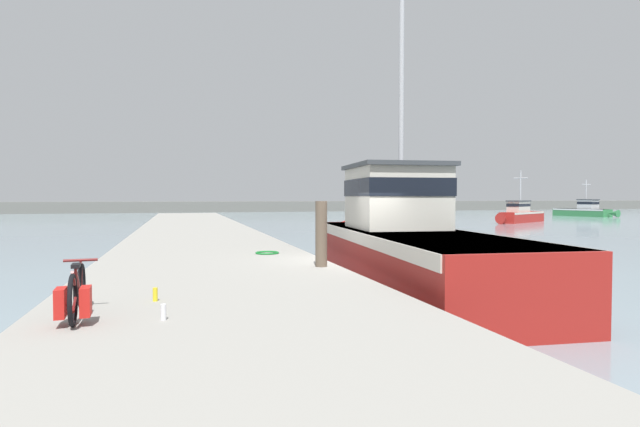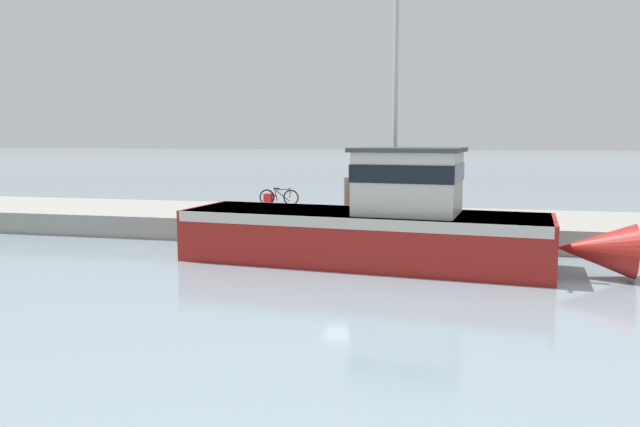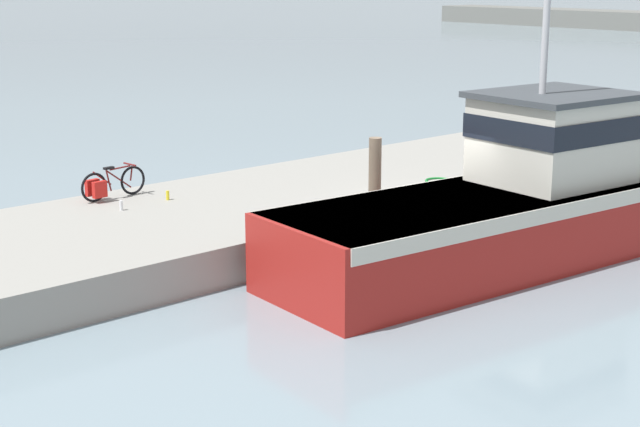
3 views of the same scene
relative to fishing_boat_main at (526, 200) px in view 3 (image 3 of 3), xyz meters
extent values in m
plane|color=gray|center=(-1.62, -0.69, -1.19)|extent=(320.00, 320.00, 0.00)
cube|color=gray|center=(-5.16, -0.69, -0.79)|extent=(5.57, 80.00, 0.80)
cube|color=maroon|center=(-0.05, -0.58, -0.44)|extent=(3.89, 10.68, 1.49)
cube|color=beige|center=(-0.05, -0.58, 0.15)|extent=(3.92, 10.48, 0.30)
cube|color=beige|center=(0.07, 0.72, 1.17)|extent=(2.60, 2.94, 1.73)
cube|color=black|center=(0.07, 0.72, 1.47)|extent=(2.65, 3.00, 0.48)
cube|color=#3D4247|center=(0.07, 0.72, 2.09)|extent=(2.80, 3.18, 0.12)
torus|color=black|center=(-7.19, -5.82, -0.06)|extent=(0.11, 0.66, 0.65)
torus|color=black|center=(-7.27, -4.80, -0.06)|extent=(0.11, 0.66, 0.65)
cylinder|color=maroon|center=(-7.21, -5.66, -0.14)|extent=(0.06, 0.35, 0.18)
cylinder|color=maroon|center=(-7.22, -5.44, 0.03)|extent=(0.05, 0.14, 0.50)
cylinder|color=maroon|center=(-7.21, -5.61, 0.11)|extent=(0.07, 0.46, 0.37)
cylinder|color=maroon|center=(-7.24, -5.18, 0.03)|extent=(0.09, 0.65, 0.50)
cylinder|color=maroon|center=(-7.25, -5.13, 0.27)|extent=(0.08, 0.53, 0.05)
cylinder|color=maroon|center=(-7.27, -4.83, 0.10)|extent=(0.04, 0.10, 0.33)
cylinder|color=maroon|center=(-7.27, -4.87, 0.31)|extent=(0.44, 0.07, 0.04)
cube|color=black|center=(-7.22, -5.42, 0.31)|extent=(0.12, 0.25, 0.05)
cube|color=red|center=(-7.34, -5.79, -0.10)|extent=(0.14, 0.33, 0.36)
cube|color=red|center=(-7.06, -5.76, -0.10)|extent=(0.14, 0.33, 0.36)
cylinder|color=brown|center=(-2.81, -1.54, 0.36)|extent=(0.27, 0.27, 1.50)
torus|color=#197A2D|center=(-3.56, 1.38, -0.37)|extent=(0.66, 0.66, 0.05)
cylinder|color=silver|center=(-6.14, -5.78, -0.29)|extent=(0.07, 0.07, 0.21)
cylinder|color=yellow|center=(-6.29, -4.52, -0.29)|extent=(0.07, 0.07, 0.21)
camera|label=1|loc=(-5.92, -12.48, 1.20)|focal=28.00mm
camera|label=2|loc=(17.51, 2.32, 2.44)|focal=35.00mm
camera|label=3|loc=(11.67, -16.02, 4.60)|focal=55.00mm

